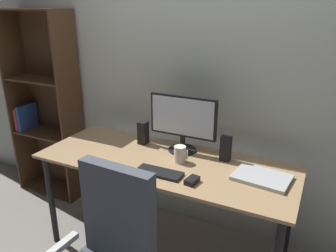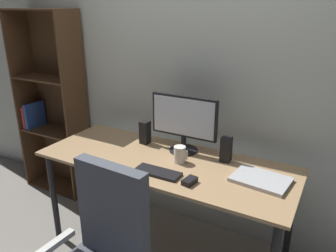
{
  "view_description": "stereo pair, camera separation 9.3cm",
  "coord_description": "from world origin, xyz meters",
  "px_view_note": "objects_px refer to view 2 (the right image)",
  "views": [
    {
      "loc": [
        0.89,
        -1.76,
        1.7
      ],
      "look_at": [
        0.02,
        0.02,
        0.98
      ],
      "focal_mm": 35.07,
      "sensor_mm": 36.0,
      "label": 1
    },
    {
      "loc": [
        0.97,
        -1.71,
        1.7
      ],
      "look_at": [
        0.02,
        0.02,
        0.98
      ],
      "focal_mm": 35.07,
      "sensor_mm": 36.0,
      "label": 2
    }
  ],
  "objects_px": {
    "coffee_mug": "(180,154)",
    "monitor": "(184,120)",
    "laptop": "(261,179)",
    "speaker_right": "(226,149)",
    "mouse": "(190,181)",
    "desk": "(165,171)",
    "speaker_left": "(145,132)",
    "keyboard": "(158,172)",
    "bookshelf": "(53,105)"
  },
  "relations": [
    {
      "from": "coffee_mug",
      "to": "monitor",
      "type": "bearing_deg",
      "value": 108.74
    },
    {
      "from": "laptop",
      "to": "speaker_right",
      "type": "height_order",
      "value": "speaker_right"
    },
    {
      "from": "monitor",
      "to": "coffee_mug",
      "type": "distance_m",
      "value": 0.25
    },
    {
      "from": "mouse",
      "to": "coffee_mug",
      "type": "relative_size",
      "value": 0.88
    },
    {
      "from": "desk",
      "to": "speaker_left",
      "type": "xyz_separation_m",
      "value": [
        -0.27,
        0.18,
        0.17
      ]
    },
    {
      "from": "desk",
      "to": "laptop",
      "type": "bearing_deg",
      "value": 2.72
    },
    {
      "from": "monitor",
      "to": "keyboard",
      "type": "distance_m",
      "value": 0.44
    },
    {
      "from": "coffee_mug",
      "to": "laptop",
      "type": "xyz_separation_m",
      "value": [
        0.53,
        0.01,
        -0.04
      ]
    },
    {
      "from": "desk",
      "to": "coffee_mug",
      "type": "height_order",
      "value": "coffee_mug"
    },
    {
      "from": "keyboard",
      "to": "speaker_right",
      "type": "height_order",
      "value": "speaker_right"
    },
    {
      "from": "mouse",
      "to": "speaker_left",
      "type": "height_order",
      "value": "speaker_left"
    },
    {
      "from": "speaker_left",
      "to": "keyboard",
      "type": "bearing_deg",
      "value": -48.31
    },
    {
      "from": "mouse",
      "to": "bookshelf",
      "type": "height_order",
      "value": "bookshelf"
    },
    {
      "from": "monitor",
      "to": "bookshelf",
      "type": "relative_size",
      "value": 0.29
    },
    {
      "from": "keyboard",
      "to": "coffee_mug",
      "type": "bearing_deg",
      "value": 77.32
    },
    {
      "from": "keyboard",
      "to": "laptop",
      "type": "height_order",
      "value": "laptop"
    },
    {
      "from": "desk",
      "to": "keyboard",
      "type": "relative_size",
      "value": 5.93
    },
    {
      "from": "desk",
      "to": "bookshelf",
      "type": "relative_size",
      "value": 1.02
    },
    {
      "from": "mouse",
      "to": "bookshelf",
      "type": "distance_m",
      "value": 1.75
    },
    {
      "from": "keyboard",
      "to": "bookshelf",
      "type": "distance_m",
      "value": 1.54
    },
    {
      "from": "mouse",
      "to": "speaker_right",
      "type": "bearing_deg",
      "value": 87.3
    },
    {
      "from": "laptop",
      "to": "speaker_left",
      "type": "relative_size",
      "value": 1.88
    },
    {
      "from": "keyboard",
      "to": "desk",
      "type": "bearing_deg",
      "value": 106.18
    },
    {
      "from": "monitor",
      "to": "speaker_left",
      "type": "bearing_deg",
      "value": -178.55
    },
    {
      "from": "mouse",
      "to": "coffee_mug",
      "type": "distance_m",
      "value": 0.29
    },
    {
      "from": "monitor",
      "to": "speaker_left",
      "type": "relative_size",
      "value": 2.84
    },
    {
      "from": "desk",
      "to": "monitor",
      "type": "distance_m",
      "value": 0.37
    },
    {
      "from": "desk",
      "to": "speaker_right",
      "type": "relative_size",
      "value": 10.11
    },
    {
      "from": "speaker_right",
      "to": "coffee_mug",
      "type": "bearing_deg",
      "value": -148.11
    },
    {
      "from": "mouse",
      "to": "speaker_left",
      "type": "xyz_separation_m",
      "value": [
        -0.55,
        0.38,
        0.07
      ]
    },
    {
      "from": "mouse",
      "to": "laptop",
      "type": "bearing_deg",
      "value": 41.96
    },
    {
      "from": "keyboard",
      "to": "speaker_left",
      "type": "relative_size",
      "value": 1.71
    },
    {
      "from": "desk",
      "to": "speaker_left",
      "type": "height_order",
      "value": "speaker_left"
    },
    {
      "from": "speaker_right",
      "to": "bookshelf",
      "type": "height_order",
      "value": "bookshelf"
    },
    {
      "from": "coffee_mug",
      "to": "speaker_left",
      "type": "xyz_separation_m",
      "value": [
        -0.37,
        0.16,
        0.03
      ]
    },
    {
      "from": "bookshelf",
      "to": "coffee_mug",
      "type": "bearing_deg",
      "value": -11.77
    },
    {
      "from": "keyboard",
      "to": "speaker_left",
      "type": "height_order",
      "value": "speaker_left"
    },
    {
      "from": "coffee_mug",
      "to": "laptop",
      "type": "height_order",
      "value": "coffee_mug"
    },
    {
      "from": "speaker_left",
      "to": "speaker_right",
      "type": "relative_size",
      "value": 1.0
    },
    {
      "from": "desk",
      "to": "speaker_left",
      "type": "relative_size",
      "value": 10.11
    },
    {
      "from": "monitor",
      "to": "laptop",
      "type": "distance_m",
      "value": 0.65
    },
    {
      "from": "desk",
      "to": "coffee_mug",
      "type": "relative_size",
      "value": 15.73
    },
    {
      "from": "speaker_left",
      "to": "bookshelf",
      "type": "distance_m",
      "value": 1.13
    },
    {
      "from": "monitor",
      "to": "speaker_right",
      "type": "xyz_separation_m",
      "value": [
        0.31,
        -0.01,
        -0.14
      ]
    },
    {
      "from": "desk",
      "to": "monitor",
      "type": "height_order",
      "value": "monitor"
    },
    {
      "from": "mouse",
      "to": "desk",
      "type": "bearing_deg",
      "value": 153.75
    },
    {
      "from": "bookshelf",
      "to": "speaker_left",
      "type": "bearing_deg",
      "value": -7.64
    },
    {
      "from": "speaker_left",
      "to": "laptop",
      "type": "bearing_deg",
      "value": -9.75
    },
    {
      "from": "mouse",
      "to": "bookshelf",
      "type": "bearing_deg",
      "value": 171.48
    },
    {
      "from": "desk",
      "to": "laptop",
      "type": "distance_m",
      "value": 0.64
    }
  ]
}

